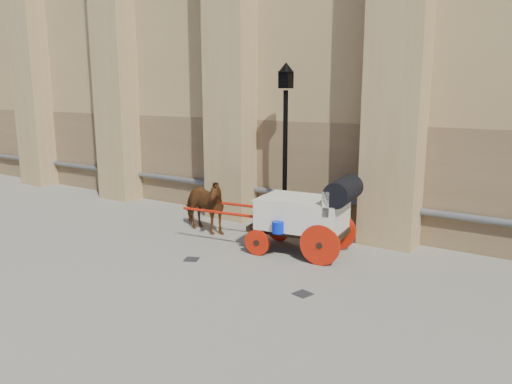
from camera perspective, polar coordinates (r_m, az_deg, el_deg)
The scene contains 6 objects.
ground at distance 12.30m, azimuth -9.12°, elevation -6.96°, with size 90.00×90.00×0.00m, color slate.
horse at distance 13.83m, azimuth -6.16°, elevation -1.46°, with size 0.83×1.83×1.54m, color #653213.
carriage at distance 11.92m, azimuth 5.97°, elevation -2.31°, with size 4.48×1.73×1.91m.
street_lamp at distance 13.64m, azimuth 3.35°, elevation 5.59°, with size 0.43×0.43×4.60m.
drain_grate_near at distance 11.83m, azimuth -7.38°, elevation -7.63°, with size 0.32×0.32×0.01m, color black.
drain_grate_far at distance 9.90m, azimuth 5.37°, elevation -11.51°, with size 0.32×0.32×0.01m, color black.
Camera 1 is at (8.01, -8.48, 3.89)m, focal length 35.00 mm.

